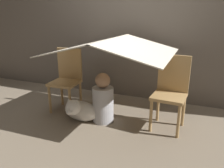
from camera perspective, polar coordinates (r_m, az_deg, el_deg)
ground_plane at (r=2.88m, az=-0.60°, el=-9.56°), size 8.80×8.80×0.00m
wall_back at (r=3.49m, az=5.87°, el=16.51°), size 7.00×0.05×2.50m
chair_left at (r=3.15m, az=-11.70°, el=1.74°), size 0.39×0.39×0.87m
chair_right at (r=2.66m, az=15.08°, el=-1.48°), size 0.40×0.40×0.87m
sheet_canopy at (r=2.65m, az=0.00°, el=9.92°), size 1.43×1.22×0.18m
person_front at (r=2.76m, az=-2.37°, el=-4.39°), size 0.27×0.27×0.64m
dog at (r=2.81m, az=-8.58°, el=-6.73°), size 0.47×0.40×0.37m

